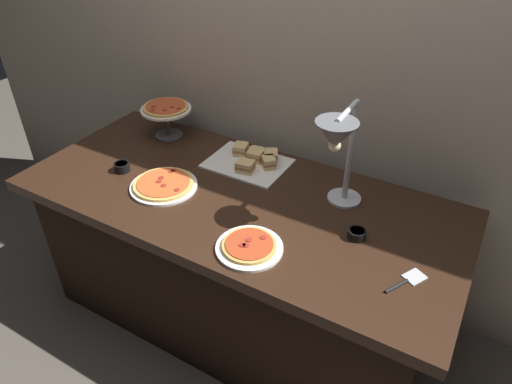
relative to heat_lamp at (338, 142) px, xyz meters
name	(u,v)px	position (x,y,z in m)	size (l,w,h in m)	color
ground_plane	(240,314)	(-0.41, -0.04, -1.11)	(8.00, 8.00, 0.00)	#4C443D
back_wall	(293,59)	(-0.41, 0.46, 0.09)	(4.40, 0.04, 2.40)	tan
buffet_table	(238,260)	(-0.41, -0.04, -0.72)	(1.90, 0.84, 0.76)	black
heat_lamp	(338,142)	(0.00, 0.00, 0.00)	(0.15, 0.34, 0.45)	#B7BABF
pizza_plate_front	(164,185)	(-0.71, -0.15, -0.33)	(0.29, 0.29, 0.03)	white
pizza_plate_center	(249,247)	(-0.19, -0.30, -0.33)	(0.25, 0.25, 0.03)	white
pizza_plate_raised_stand	(166,111)	(-1.00, 0.24, -0.21)	(0.25, 0.25, 0.17)	#595B60
sandwich_platter	(252,160)	(-0.48, 0.21, -0.32)	(0.37, 0.28, 0.06)	white
sauce_cup_near	(357,234)	(0.13, -0.05, -0.33)	(0.07, 0.07, 0.04)	black
sauce_cup_far	(122,167)	(-0.96, -0.14, -0.32)	(0.07, 0.07, 0.04)	black
serving_spatula	(406,281)	(0.35, -0.18, -0.34)	(0.11, 0.17, 0.01)	#B7BABF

